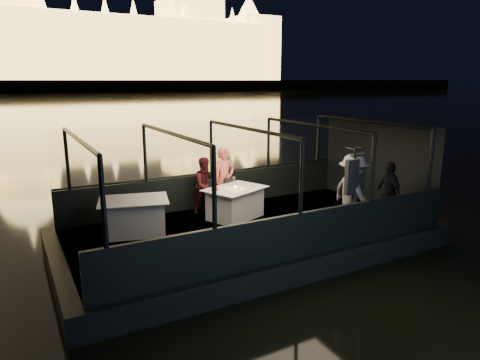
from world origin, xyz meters
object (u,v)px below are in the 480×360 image
passenger_stripe (352,194)px  wine_bottle (215,186)px  dining_table_aft (134,217)px  chair_port_left (213,195)px  person_woman_coral (224,182)px  passenger_dark (389,188)px  dining_table_central (235,203)px  coat_stand (352,194)px  person_man_maroon (206,184)px  chair_port_right (233,195)px

passenger_stripe → wine_bottle: bearing=56.3°
dining_table_aft → chair_port_left: bearing=15.3°
person_woman_coral → passenger_dark: (2.95, -2.84, 0.10)m
passenger_stripe → passenger_dark: size_ratio=1.18×
dining_table_central → person_woman_coral: 0.86m
chair_port_left → wine_bottle: wine_bottle is taller
coat_stand → person_man_maroon: coat_stand is taller
chair_port_right → passenger_stripe: (1.69, -2.54, 0.40)m
dining_table_central → person_man_maroon: person_man_maroon is taller
chair_port_right → passenger_dark: 3.83m
chair_port_left → person_man_maroon: (-0.17, 0.08, 0.30)m
person_woman_coral → wine_bottle: (-0.69, -0.89, 0.17)m
chair_port_left → passenger_dark: passenger_dark is taller
dining_table_aft → passenger_stripe: bearing=-26.2°
dining_table_aft → person_man_maroon: bearing=18.5°
dining_table_central → chair_port_left: size_ratio=1.74×
chair_port_left → person_man_maroon: size_ratio=0.57×
dining_table_aft → chair_port_left: chair_port_left is taller
passenger_stripe → passenger_dark: 1.15m
dining_table_central → coat_stand: bearing=-51.5°
coat_stand → person_woman_coral: size_ratio=1.19×
dining_table_central → passenger_dark: size_ratio=0.97×
coat_stand → passenger_dark: 1.29m
chair_port_right → passenger_dark: bearing=-63.4°
person_woman_coral → passenger_stripe: passenger_stripe is taller
dining_table_aft → passenger_dark: passenger_dark is taller
person_woman_coral → passenger_dark: 4.10m
dining_table_aft → person_man_maroon: size_ratio=1.03×
chair_port_left → coat_stand: (2.03, -2.90, 0.45)m
wine_bottle → chair_port_left: bearing=68.4°
person_man_maroon → wine_bottle: size_ratio=4.95×
chair_port_right → coat_stand: coat_stand is taller
person_man_maroon → wine_bottle: (-0.15, -0.90, 0.17)m
dining_table_aft → passenger_stripe: (4.39, -2.16, 0.47)m
chair_port_left → person_woman_coral: 0.48m
person_woman_coral → person_man_maroon: size_ratio=1.15×
dining_table_central → passenger_stripe: size_ratio=0.82×
passenger_stripe → wine_bottle: (-2.49, 1.95, 0.06)m
coat_stand → passenger_stripe: coat_stand is taller
person_man_maroon → passenger_stripe: bearing=-58.7°
dining_table_central → coat_stand: 2.87m
dining_table_central → dining_table_aft: dining_table_aft is taller
passenger_dark → dining_table_aft: bearing=-97.2°
chair_port_right → wine_bottle: 1.10m
coat_stand → person_man_maroon: size_ratio=1.37×
person_man_maroon → dining_table_central: bearing=-68.3°
dining_table_central → person_woman_coral: size_ratio=0.87×
dining_table_central → person_woman_coral: (0.09, 0.77, 0.36)m
chair_port_right → person_woman_coral: bearing=88.9°
chair_port_left → person_woman_coral: bearing=28.8°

